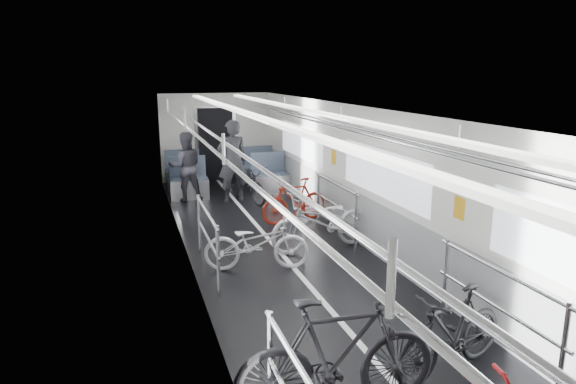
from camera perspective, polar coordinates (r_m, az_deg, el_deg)
name	(u,v)px	position (r m, az deg, el deg)	size (l,w,h in m)	color
car_shell	(263,175)	(9.38, -2.75, 1.91)	(3.02, 14.01, 2.41)	black
bike_left_mid	(338,355)	(4.71, 5.56, -17.59)	(0.53, 1.86, 1.12)	black
bike_left_far	(257,243)	(7.86, -3.49, -5.69)	(0.56, 1.60, 0.84)	silver
bike_right_near	(451,332)	(5.51, 17.71, -14.62)	(0.42, 1.50, 0.90)	black
bike_right_mid	(323,221)	(8.70, 3.87, -3.29)	(0.66, 1.89, 0.99)	#A8A7AB
bike_right_far	(295,201)	(10.27, 0.77, -0.97)	(0.42, 1.49, 0.89)	maroon
bike_aisle	(247,183)	(11.95, -4.60, 1.00)	(0.59, 1.69, 0.89)	black
person_standing	(232,161)	(11.89, -6.19, 3.42)	(0.70, 0.46, 1.91)	black
person_seated	(186,166)	(12.21, -11.30, 2.80)	(0.79, 0.61, 1.62)	#27262D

